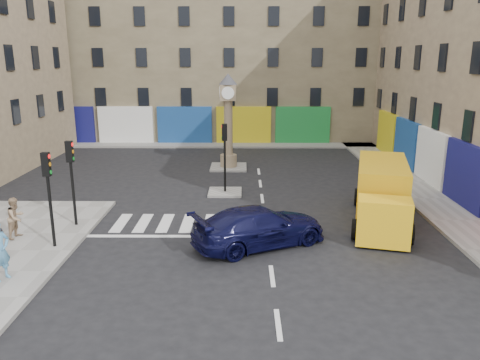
{
  "coord_description": "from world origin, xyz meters",
  "views": [
    {
      "loc": [
        -0.97,
        -16.6,
        7.25
      ],
      "look_at": [
        -1.14,
        3.28,
        2.0
      ],
      "focal_mm": 35.0,
      "sensor_mm": 36.0,
      "label": 1
    }
  ],
  "objects_px": {
    "traffic_light_island": "(225,147)",
    "yellow_van": "(382,193)",
    "pedestrian_tan": "(16,218)",
    "traffic_light_left_far": "(71,170)",
    "navy_sedan": "(260,227)",
    "clock_pillar": "(228,115)",
    "traffic_light_left_near": "(48,185)"
  },
  "relations": [
    {
      "from": "traffic_light_island",
      "to": "yellow_van",
      "type": "distance_m",
      "value": 8.54
    },
    {
      "from": "traffic_light_island",
      "to": "traffic_light_left_far",
      "type": "bearing_deg",
      "value": -139.4
    },
    {
      "from": "yellow_van",
      "to": "clock_pillar",
      "type": "bearing_deg",
      "value": 139.66
    },
    {
      "from": "traffic_light_island",
      "to": "clock_pillar",
      "type": "height_order",
      "value": "clock_pillar"
    },
    {
      "from": "navy_sedan",
      "to": "pedestrian_tan",
      "type": "bearing_deg",
      "value": 60.69
    },
    {
      "from": "traffic_light_island",
      "to": "yellow_van",
      "type": "height_order",
      "value": "traffic_light_island"
    },
    {
      "from": "traffic_light_left_far",
      "to": "traffic_light_island",
      "type": "distance_m",
      "value": 8.3
    },
    {
      "from": "navy_sedan",
      "to": "traffic_light_left_near",
      "type": "bearing_deg",
      "value": 66.62
    },
    {
      "from": "clock_pillar",
      "to": "pedestrian_tan",
      "type": "height_order",
      "value": "clock_pillar"
    },
    {
      "from": "clock_pillar",
      "to": "traffic_light_island",
      "type": "bearing_deg",
      "value": -90.0
    },
    {
      "from": "traffic_light_left_far",
      "to": "clock_pillar",
      "type": "bearing_deg",
      "value": 61.06
    },
    {
      "from": "yellow_van",
      "to": "pedestrian_tan",
      "type": "distance_m",
      "value": 15.65
    },
    {
      "from": "navy_sedan",
      "to": "clock_pillar",
      "type": "bearing_deg",
      "value": -19.94
    },
    {
      "from": "traffic_light_island",
      "to": "navy_sedan",
      "type": "bearing_deg",
      "value": -77.23
    },
    {
      "from": "traffic_light_left_far",
      "to": "yellow_van",
      "type": "height_order",
      "value": "traffic_light_left_far"
    },
    {
      "from": "traffic_light_left_near",
      "to": "clock_pillar",
      "type": "height_order",
      "value": "clock_pillar"
    },
    {
      "from": "traffic_light_left_near",
      "to": "traffic_light_left_far",
      "type": "relative_size",
      "value": 1.0
    },
    {
      "from": "clock_pillar",
      "to": "pedestrian_tan",
      "type": "bearing_deg",
      "value": -122.27
    },
    {
      "from": "yellow_van",
      "to": "pedestrian_tan",
      "type": "bearing_deg",
      "value": -155.99
    },
    {
      "from": "clock_pillar",
      "to": "navy_sedan",
      "type": "relative_size",
      "value": 1.13
    },
    {
      "from": "traffic_light_left_near",
      "to": "clock_pillar",
      "type": "xyz_separation_m",
      "value": [
        6.3,
        13.8,
        0.93
      ]
    },
    {
      "from": "traffic_light_left_far",
      "to": "clock_pillar",
      "type": "relative_size",
      "value": 0.61
    },
    {
      "from": "navy_sedan",
      "to": "yellow_van",
      "type": "bearing_deg",
      "value": -88.69
    },
    {
      "from": "clock_pillar",
      "to": "yellow_van",
      "type": "bearing_deg",
      "value": -54.62
    },
    {
      "from": "traffic_light_left_far",
      "to": "pedestrian_tan",
      "type": "relative_size",
      "value": 2.21
    },
    {
      "from": "traffic_light_left_far",
      "to": "traffic_light_left_near",
      "type": "bearing_deg",
      "value": -90.0
    },
    {
      "from": "yellow_van",
      "to": "traffic_light_left_near",
      "type": "bearing_deg",
      "value": -151.1
    },
    {
      "from": "pedestrian_tan",
      "to": "yellow_van",
      "type": "bearing_deg",
      "value": -67.99
    },
    {
      "from": "traffic_light_left_near",
      "to": "yellow_van",
      "type": "relative_size",
      "value": 0.5
    },
    {
      "from": "traffic_light_left_near",
      "to": "traffic_light_island",
      "type": "xyz_separation_m",
      "value": [
        6.3,
        7.8,
        -0.03
      ]
    },
    {
      "from": "traffic_light_left_near",
      "to": "pedestrian_tan",
      "type": "xyz_separation_m",
      "value": [
        -1.85,
        0.9,
        -1.63
      ]
    },
    {
      "from": "clock_pillar",
      "to": "pedestrian_tan",
      "type": "distance_m",
      "value": 15.47
    }
  ]
}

